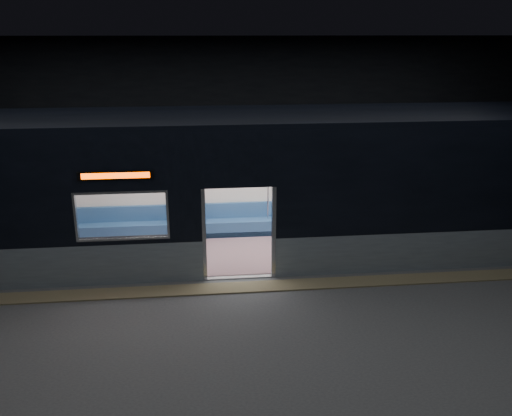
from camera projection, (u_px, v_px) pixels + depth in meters
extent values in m
cube|color=#47494C|center=(244.00, 301.00, 10.80)|extent=(24.00, 14.00, 0.01)
cube|color=black|center=(242.00, 39.00, 9.26)|extent=(24.00, 14.00, 0.04)
cube|color=black|center=(224.00, 121.00, 16.62)|extent=(24.00, 0.04, 5.00)
cube|color=#8C7F59|center=(242.00, 287.00, 11.31)|extent=(22.80, 0.50, 0.03)
cube|color=#85949F|center=(5.00, 269.00, 11.16)|extent=(8.30, 0.12, 0.90)
cube|color=#85949F|center=(454.00, 249.00, 12.16)|extent=(8.30, 0.12, 0.90)
cube|color=black|center=(463.00, 181.00, 11.66)|extent=(8.30, 0.12, 2.30)
cube|color=black|center=(238.00, 160.00, 10.99)|extent=(1.40, 0.12, 1.15)
cube|color=#B7BABC|center=(204.00, 235.00, 11.40)|extent=(0.08, 0.14, 2.05)
cube|color=#B7BABC|center=(274.00, 232.00, 11.56)|extent=(0.08, 0.14, 2.05)
cube|color=black|center=(116.00, 175.00, 10.73)|extent=(1.50, 0.04, 0.18)
cube|color=#FF4200|center=(116.00, 175.00, 10.72)|extent=(1.34, 0.03, 0.12)
cube|color=silver|center=(230.00, 174.00, 14.03)|extent=(18.00, 0.12, 3.20)
cube|color=black|center=(233.00, 117.00, 12.15)|extent=(18.00, 3.00, 0.15)
cube|color=#876268|center=(235.00, 251.00, 13.15)|extent=(17.76, 2.76, 0.04)
cube|color=silver|center=(234.00, 158.00, 12.43)|extent=(17.76, 2.76, 0.10)
cube|color=#30598C|center=(232.00, 227.00, 14.14)|extent=(11.00, 0.48, 0.41)
cube|color=#30598C|center=(231.00, 210.00, 14.20)|extent=(11.00, 0.10, 0.40)
cube|color=slate|center=(86.00, 267.00, 11.71)|extent=(4.40, 0.48, 0.41)
cube|color=slate|center=(382.00, 255.00, 12.39)|extent=(4.40, 0.48, 0.41)
cylinder|color=silver|center=(194.00, 224.00, 11.63)|extent=(0.04, 0.04, 2.26)
cylinder|color=silver|center=(194.00, 194.00, 13.77)|extent=(0.04, 0.04, 2.26)
cylinder|color=silver|center=(281.00, 221.00, 11.83)|extent=(0.04, 0.04, 2.26)
cylinder|color=silver|center=(268.00, 192.00, 13.96)|extent=(0.04, 0.04, 2.26)
cylinder|color=silver|center=(231.00, 164.00, 13.58)|extent=(11.00, 0.03, 0.03)
cube|color=black|center=(183.00, 221.00, 13.69)|extent=(0.19, 0.53, 0.18)
cube|color=black|center=(192.00, 221.00, 13.71)|extent=(0.19, 0.53, 0.18)
cylinder|color=black|center=(183.00, 235.00, 13.55)|extent=(0.12, 0.12, 0.43)
cylinder|color=black|center=(193.00, 235.00, 13.57)|extent=(0.12, 0.12, 0.43)
cube|color=#DE5F6F|center=(188.00, 217.00, 13.90)|extent=(0.45, 0.25, 0.22)
cylinder|color=#DE5F6F|center=(187.00, 203.00, 13.81)|extent=(0.46, 0.46, 0.58)
sphere|color=tan|center=(186.00, 187.00, 13.66)|extent=(0.24, 0.24, 0.24)
sphere|color=black|center=(186.00, 185.00, 13.69)|extent=(0.25, 0.25, 0.25)
cube|color=black|center=(188.00, 216.00, 13.57)|extent=(0.34, 0.31, 0.14)
cube|color=white|center=(344.00, 175.00, 14.28)|extent=(1.11, 0.03, 0.72)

